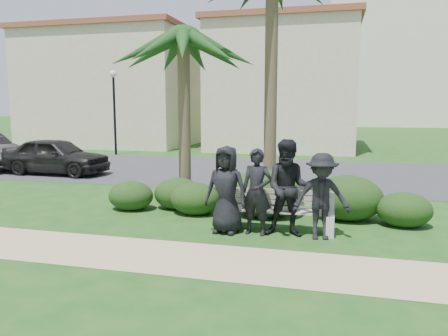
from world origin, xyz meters
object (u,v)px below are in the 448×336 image
at_px(street_lamp, 114,97).
at_px(man_c, 289,188).
at_px(park_bench, 276,214).
at_px(man_a, 226,190).
at_px(palm_left, 183,38).
at_px(man_b, 257,192).
at_px(car_a, 56,156).
at_px(man_d, 321,196).

distance_m(street_lamp, man_c, 15.93).
height_order(park_bench, man_a, man_a).
relative_size(man_a, palm_left, 0.34).
xyz_separation_m(man_a, man_b, (0.61, 0.03, -0.02)).
bearing_deg(palm_left, man_b, -46.99).
height_order(street_lamp, man_b, street_lamp).
bearing_deg(man_c, car_a, 145.85).
xyz_separation_m(park_bench, palm_left, (-2.72, 2.23, 3.85)).
relative_size(man_b, man_d, 1.03).
xyz_separation_m(man_b, man_d, (1.24, 0.01, -0.03)).
xyz_separation_m(man_a, man_c, (1.22, 0.06, 0.07)).
bearing_deg(man_a, park_bench, 27.24).
xyz_separation_m(park_bench, man_c, (0.27, -0.28, 0.58)).
distance_m(man_a, car_a, 9.78).
height_order(park_bench, car_a, car_a).
relative_size(park_bench, man_a, 1.31).
bearing_deg(man_b, street_lamp, 136.18).
relative_size(street_lamp, park_bench, 1.87).
height_order(street_lamp, park_bench, street_lamp).
xyz_separation_m(street_lamp, man_b, (9.54, -12.15, -2.09)).
distance_m(palm_left, car_a, 7.77).
bearing_deg(man_a, car_a, 151.35).
distance_m(man_b, palm_left, 4.84).
relative_size(street_lamp, palm_left, 0.83).
bearing_deg(man_a, man_d, 8.36).
xyz_separation_m(street_lamp, park_bench, (9.89, -11.83, -2.58)).
xyz_separation_m(street_lamp, man_c, (10.16, -12.11, -2.00)).
distance_m(street_lamp, man_d, 16.37).
height_order(man_d, palm_left, palm_left).
height_order(man_a, palm_left, palm_left).
relative_size(man_a, man_d, 1.06).
relative_size(man_b, man_c, 0.90).
bearing_deg(man_d, park_bench, 150.96).
xyz_separation_m(man_c, car_a, (-9.14, 5.67, -0.27)).
distance_m(street_lamp, man_a, 15.24).
height_order(street_lamp, man_a, street_lamp).
bearing_deg(man_c, palm_left, 137.72).
distance_m(man_c, man_d, 0.63).
distance_m(man_d, palm_left, 5.57).
bearing_deg(street_lamp, palm_left, -53.25).
bearing_deg(man_d, man_b, 170.60).
distance_m(park_bench, car_a, 10.39).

